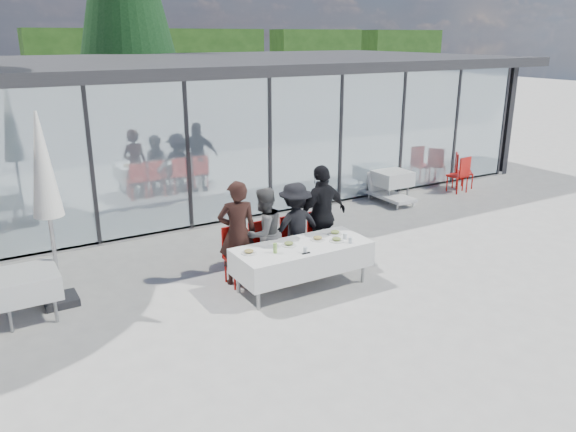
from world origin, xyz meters
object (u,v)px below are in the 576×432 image
at_px(spare_table_right, 391,178).
at_px(spare_table_left, 27,284).
at_px(diner_chair_a, 237,252).
at_px(diner_c, 295,227).
at_px(diner_chair_d, 321,235).
at_px(diner_d, 322,215).
at_px(plate_c, 318,238).
at_px(plate_extra, 336,240).
at_px(lounger, 387,191).
at_px(diner_b, 264,233).
at_px(diner_a, 237,233).
at_px(diner_chair_b, 263,247).
at_px(dining_table, 302,257).
at_px(spare_chair_b, 461,173).
at_px(market_umbrella, 44,179).
at_px(plate_a, 249,252).
at_px(plate_d, 335,233).
at_px(spare_chair_a, 460,169).
at_px(diner_chair_c, 294,240).
at_px(juice_bottle, 275,248).
at_px(plate_b, 289,244).
at_px(folded_eyeglasses, 306,253).

bearing_deg(spare_table_right, spare_table_left, -165.76).
relative_size(diner_chair_a, spare_table_left, 1.13).
distance_m(diner_c, diner_chair_d, 0.63).
relative_size(diner_d, plate_c, 7.52).
xyz_separation_m(plate_c, plate_extra, (0.24, -0.21, 0.00)).
bearing_deg(lounger, diner_b, -152.55).
distance_m(diner_a, diner_d, 1.69).
xyz_separation_m(diner_a, diner_chair_b, (0.50, 0.04, -0.36)).
height_order(dining_table, diner_a, diner_a).
height_order(diner_chair_b, spare_chair_b, same).
xyz_separation_m(diner_c, lounger, (4.24, 2.52, -0.54)).
xyz_separation_m(dining_table, diner_b, (-0.33, 0.71, 0.26)).
height_order(plate_c, market_umbrella, market_umbrella).
xyz_separation_m(plate_a, lounger, (5.44, 3.11, -0.52)).
relative_size(spare_table_left, lounger, 0.64).
relative_size(plate_a, spare_chair_b, 0.25).
bearing_deg(lounger, diner_chair_d, -145.89).
height_order(diner_chair_d, spare_chair_b, same).
relative_size(diner_a, lounger, 1.34).
bearing_deg(plate_a, spare_table_left, 162.19).
xyz_separation_m(plate_d, lounger, (3.76, 3.07, -0.52)).
height_order(diner_d, plate_a, diner_d).
xyz_separation_m(spare_chair_a, market_umbrella, (-10.65, -1.81, 1.47)).
xyz_separation_m(spare_table_left, market_umbrella, (0.46, 0.28, 1.45)).
relative_size(diner_chair_c, plate_extra, 3.97).
bearing_deg(market_umbrella, diner_chair_d, -8.42).
bearing_deg(spare_chair_b, juice_bottle, -157.94).
bearing_deg(lounger, spare_chair_b, -8.93).
xyz_separation_m(diner_chair_d, spare_chair_b, (5.89, 2.14, 0.00)).
bearing_deg(spare_chair_a, dining_table, -155.56).
bearing_deg(plate_c, dining_table, -167.17).
xyz_separation_m(plate_b, market_umbrella, (-3.38, 1.30, 1.23)).
xyz_separation_m(diner_d, plate_a, (-1.78, -0.59, -0.15)).
bearing_deg(diner_chair_a, plate_extra, -31.82).
bearing_deg(diner_chair_a, lounger, 24.89).
xyz_separation_m(diner_d, juice_bottle, (-1.41, -0.78, -0.09)).
bearing_deg(plate_d, spare_chair_b, 24.45).
bearing_deg(spare_table_left, spare_chair_a, 10.68).
distance_m(juice_bottle, lounger, 6.09).
relative_size(dining_table, plate_b, 9.19).
xyz_separation_m(plate_a, plate_d, (1.68, 0.05, 0.00)).
bearing_deg(folded_eyeglasses, spare_chair_a, 26.23).
bearing_deg(juice_bottle, plate_d, 10.27).
bearing_deg(plate_b, plate_d, 3.86).
height_order(diner_chair_b, diner_chair_d, same).
distance_m(plate_c, juice_bottle, 0.91).
bearing_deg(plate_b, spare_table_left, 165.10).
xyz_separation_m(diner_b, juice_bottle, (-0.22, -0.78, 0.03)).
xyz_separation_m(plate_c, plate_d, (0.42, 0.09, 0.00)).
height_order(plate_d, plate_extra, same).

